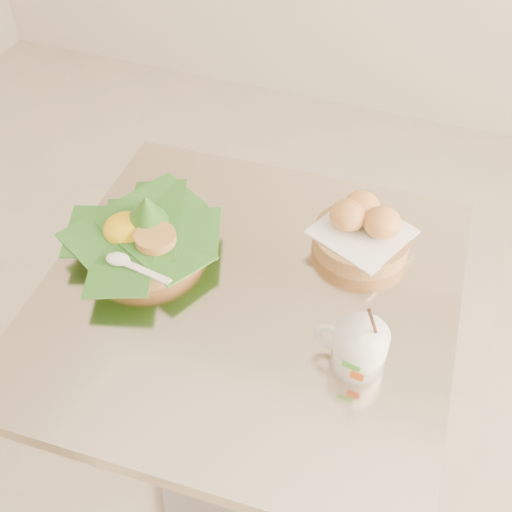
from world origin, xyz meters
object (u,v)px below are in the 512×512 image
(cafe_table, at_px, (249,367))
(coffee_mug, at_px, (358,347))
(rice_basket, at_px, (143,233))
(bread_basket, at_px, (362,230))

(cafe_table, distance_m, coffee_mug, 0.34)
(cafe_table, height_order, rice_basket, rice_basket)
(cafe_table, height_order, coffee_mug, coffee_mug)
(cafe_table, bearing_deg, coffee_mug, -19.66)
(bread_basket, bearing_deg, cafe_table, -129.78)
(cafe_table, relative_size, coffee_mug, 5.22)
(coffee_mug, bearing_deg, rice_basket, 165.20)
(cafe_table, height_order, bread_basket, bread_basket)
(cafe_table, xyz_separation_m, rice_basket, (-0.21, 0.04, 0.26))
(cafe_table, xyz_separation_m, bread_basket, (0.15, 0.18, 0.26))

